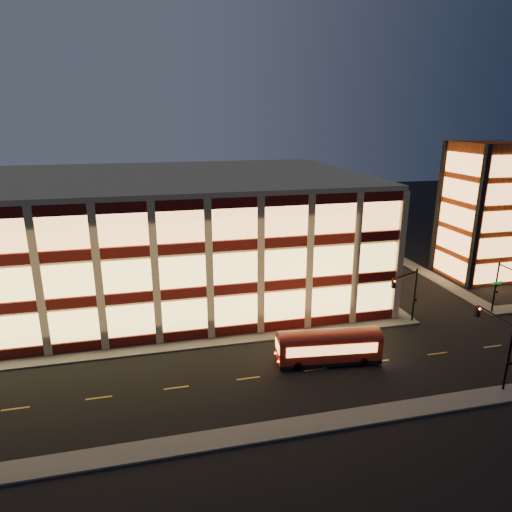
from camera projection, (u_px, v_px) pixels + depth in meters
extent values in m
plane|color=black|center=(193.00, 350.00, 43.01)|extent=(200.00, 200.00, 0.00)
cube|color=#514F4C|center=(160.00, 348.00, 43.25)|extent=(54.00, 2.00, 0.15)
cube|color=#514F4C|center=(345.00, 273.00, 63.91)|extent=(2.00, 30.00, 0.15)
cube|color=#514F4C|center=(415.00, 267.00, 66.35)|extent=(2.00, 30.00, 0.15)
cube|color=#514F4C|center=(213.00, 440.00, 30.90)|extent=(100.00, 2.00, 0.15)
cube|color=tan|center=(152.00, 236.00, 56.11)|extent=(50.00, 30.00, 14.00)
cube|color=tan|center=(148.00, 177.00, 53.98)|extent=(50.40, 30.40, 0.50)
cube|color=#470C0A|center=(160.00, 338.00, 43.90)|extent=(50.10, 0.25, 1.00)
cube|color=#F2C765|center=(158.00, 318.00, 43.31)|extent=(49.00, 0.20, 3.00)
cube|color=#470C0A|center=(339.00, 270.00, 63.54)|extent=(0.25, 30.10, 1.00)
cube|color=#F2C765|center=(340.00, 255.00, 62.92)|extent=(0.20, 29.00, 3.00)
cube|color=#470C0A|center=(157.00, 296.00, 42.62)|extent=(50.10, 0.25, 1.00)
cube|color=#F2C765|center=(155.00, 274.00, 42.02)|extent=(49.00, 0.20, 3.00)
cube|color=#470C0A|center=(341.00, 239.00, 62.25)|extent=(0.25, 30.10, 1.00)
cube|color=#F2C765|center=(342.00, 224.00, 61.63)|extent=(0.20, 29.00, 3.00)
cube|color=#470C0A|center=(154.00, 250.00, 41.33)|extent=(50.10, 0.25, 1.00)
cube|color=#F2C765|center=(152.00, 228.00, 40.73)|extent=(49.00, 0.20, 3.00)
cube|color=#470C0A|center=(343.00, 207.00, 60.96)|extent=(0.25, 30.10, 1.00)
cube|color=#F2C765|center=(344.00, 192.00, 60.34)|extent=(0.20, 29.00, 3.00)
cube|color=#8C3814|center=(483.00, 212.00, 60.41)|extent=(8.00, 8.00, 18.00)
cube|color=black|center=(478.00, 220.00, 55.81)|extent=(0.60, 0.60, 18.00)
cube|color=black|center=(439.00, 207.00, 63.25)|extent=(0.60, 0.60, 18.00)
cube|color=black|center=(488.00, 205.00, 65.02)|extent=(0.60, 0.60, 18.00)
cube|color=#F4A055|center=(497.00, 273.00, 58.73)|extent=(6.60, 0.16, 2.60)
cube|color=#F4A055|center=(450.00, 265.00, 61.62)|extent=(0.16, 6.60, 2.60)
cube|color=#F4A055|center=(501.00, 247.00, 57.73)|extent=(6.60, 0.16, 2.60)
cube|color=#F4A055|center=(453.00, 241.00, 60.62)|extent=(0.16, 6.60, 2.60)
cube|color=#F4A055|center=(506.00, 221.00, 56.74)|extent=(6.60, 0.16, 2.60)
cube|color=#F4A055|center=(456.00, 216.00, 59.63)|extent=(0.16, 6.60, 2.60)
cube|color=#F4A055|center=(510.00, 194.00, 55.74)|extent=(6.60, 0.16, 2.60)
cube|color=#F4A055|center=(460.00, 190.00, 58.63)|extent=(0.16, 6.60, 2.60)
cube|color=#F4A055|center=(463.00, 163.00, 57.63)|extent=(0.16, 6.60, 2.60)
cylinder|color=black|center=(414.00, 295.00, 48.09)|extent=(0.18, 0.18, 6.00)
cylinder|color=black|center=(406.00, 275.00, 46.22)|extent=(3.56, 1.63, 0.14)
cube|color=black|center=(394.00, 283.00, 45.28)|extent=(0.32, 0.32, 0.95)
sphere|color=#FF0C05|center=(395.00, 281.00, 45.02)|extent=(0.20, 0.20, 0.20)
cube|color=black|center=(415.00, 300.00, 48.02)|extent=(0.25, 0.18, 0.28)
cylinder|color=black|center=(495.00, 288.00, 50.31)|extent=(0.18, 0.18, 6.00)
cube|color=black|center=(496.00, 292.00, 50.24)|extent=(0.25, 0.18, 0.28)
cube|color=#0C7226|center=(497.00, 283.00, 50.00)|extent=(1.20, 0.06, 0.28)
cylinder|color=black|center=(509.00, 357.00, 35.72)|extent=(0.18, 0.18, 6.00)
cylinder|color=black|center=(496.00, 315.00, 36.79)|extent=(0.14, 4.00, 0.14)
cube|color=black|center=(478.00, 311.00, 38.80)|extent=(0.32, 0.32, 0.95)
sphere|color=#FF0C05|center=(480.00, 309.00, 38.54)|extent=(0.20, 0.20, 0.20)
cube|color=black|center=(510.00, 363.00, 35.66)|extent=(0.25, 0.18, 0.28)
cube|color=#9E1808|center=(329.00, 347.00, 40.39)|extent=(9.36, 3.28, 2.11)
cube|color=black|center=(328.00, 359.00, 40.75)|extent=(9.36, 3.28, 0.32)
cylinder|color=black|center=(298.00, 366.00, 39.42)|extent=(0.85, 0.36, 0.83)
cylinder|color=black|center=(293.00, 354.00, 41.33)|extent=(0.85, 0.36, 0.83)
cylinder|color=black|center=(364.00, 362.00, 40.12)|extent=(0.85, 0.36, 0.83)
cylinder|color=black|center=(356.00, 351.00, 42.03)|extent=(0.85, 0.36, 0.83)
cube|color=#F4A055|center=(333.00, 350.00, 39.19)|extent=(8.03, 0.94, 0.92)
cube|color=#F4A055|center=(325.00, 338.00, 41.42)|extent=(8.03, 0.94, 0.92)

